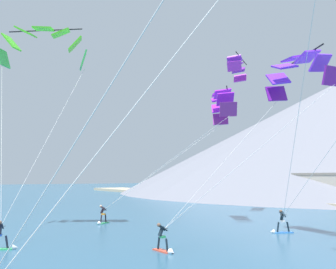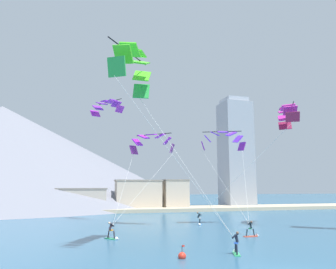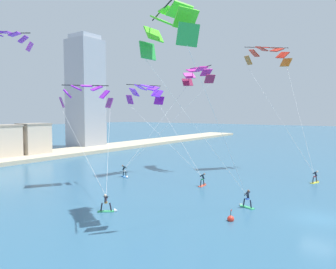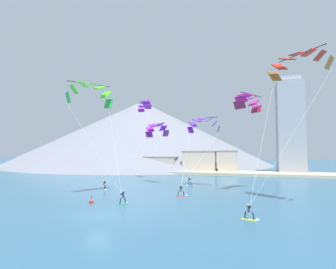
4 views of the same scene
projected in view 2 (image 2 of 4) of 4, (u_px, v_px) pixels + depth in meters
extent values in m
cube|color=#E54C33|center=(250.00, 236.00, 32.71)|extent=(1.47, 0.53, 0.07)
cylinder|color=#14232D|center=(247.00, 233.00, 32.65)|extent=(0.24, 0.13, 0.70)
cylinder|color=#14232D|center=(254.00, 232.00, 32.90)|extent=(0.24, 0.13, 0.70)
cube|color=#33B266|center=(250.00, 228.00, 32.84)|extent=(0.24, 0.31, 0.12)
cylinder|color=#14232D|center=(251.00, 225.00, 32.79)|extent=(0.23, 0.43, 0.59)
cylinder|color=#14232D|center=(249.00, 224.00, 32.87)|extent=(0.11, 0.50, 0.38)
cylinder|color=#14232D|center=(251.00, 223.00, 32.95)|extent=(0.11, 0.50, 0.38)
cylinder|color=black|center=(249.00, 224.00, 33.07)|extent=(0.52, 0.07, 0.03)
sphere|color=brown|center=(251.00, 222.00, 32.70)|extent=(0.21, 0.21, 0.21)
cone|color=white|center=(258.00, 235.00, 33.00)|extent=(0.32, 0.38, 0.36)
cube|color=#33B266|center=(111.00, 239.00, 31.23)|extent=(1.22, 1.41, 0.07)
cylinder|color=#231E28|center=(108.00, 234.00, 31.53)|extent=(0.24, 0.26, 0.72)
cylinder|color=#231E28|center=(114.00, 235.00, 31.05)|extent=(0.24, 0.26, 0.72)
cube|color=orange|center=(111.00, 230.00, 31.35)|extent=(0.38, 0.37, 0.12)
cylinder|color=#231E28|center=(111.00, 227.00, 31.31)|extent=(0.48, 0.44, 0.61)
cylinder|color=#231E28|center=(111.00, 225.00, 31.49)|extent=(0.46, 0.38, 0.40)
cylinder|color=#231E28|center=(112.00, 225.00, 31.35)|extent=(0.46, 0.38, 0.40)
cylinder|color=black|center=(113.00, 225.00, 31.55)|extent=(0.34, 0.43, 0.03)
sphere|color=beige|center=(109.00, 223.00, 31.23)|extent=(0.22, 0.22, 0.22)
cone|color=white|center=(118.00, 239.00, 30.71)|extent=(0.47, 0.46, 0.36)
cube|color=#33B266|center=(236.00, 254.00, 24.04)|extent=(0.90, 1.50, 0.07)
cylinder|color=black|center=(237.00, 250.00, 23.71)|extent=(0.19, 0.27, 0.72)
cylinder|color=black|center=(236.00, 248.00, 24.49)|extent=(0.19, 0.27, 0.72)
cube|color=blue|center=(236.00, 243.00, 24.17)|extent=(0.36, 0.32, 0.12)
cylinder|color=black|center=(237.00, 238.00, 24.21)|extent=(0.38, 0.31, 0.60)
cylinder|color=black|center=(235.00, 236.00, 24.13)|extent=(0.51, 0.25, 0.40)
cylinder|color=black|center=(235.00, 236.00, 24.36)|extent=(0.51, 0.25, 0.40)
cylinder|color=black|center=(233.00, 236.00, 24.26)|extent=(0.20, 0.50, 0.03)
sphere|color=brown|center=(237.00, 233.00, 24.27)|extent=(0.22, 0.22, 0.22)
cone|color=white|center=(235.00, 251.00, 24.91)|extent=(0.44, 0.40, 0.36)
cube|color=#337FDB|center=(200.00, 224.00, 43.11)|extent=(0.98, 1.50, 0.07)
cylinder|color=#14232D|center=(200.00, 221.00, 43.56)|extent=(0.21, 0.28, 0.74)
cylinder|color=#14232D|center=(200.00, 222.00, 42.79)|extent=(0.21, 0.28, 0.74)
cube|color=white|center=(200.00, 218.00, 43.24)|extent=(0.38, 0.34, 0.12)
cylinder|color=#14232D|center=(199.00, 216.00, 43.31)|extent=(0.50, 0.38, 0.63)
cylinder|color=#14232D|center=(200.00, 214.00, 43.44)|extent=(0.52, 0.29, 0.41)
cylinder|color=#14232D|center=(200.00, 214.00, 43.21)|extent=(0.52, 0.29, 0.41)
cylinder|color=black|center=(201.00, 214.00, 43.29)|extent=(0.24, 0.49, 0.03)
sphere|color=brown|center=(197.00, 213.00, 43.40)|extent=(0.23, 0.23, 0.23)
cone|color=white|center=(199.00, 225.00, 42.27)|extent=(0.45, 0.42, 0.36)
cube|color=#6E1999|center=(203.00, 146.00, 44.21)|extent=(1.06, 1.49, 1.30)
cube|color=#7A2EF2|center=(208.00, 139.00, 44.18)|extent=(1.40, 1.58, 1.22)
cube|color=#7A2EF2|center=(215.00, 134.00, 44.21)|extent=(1.54, 1.65, 0.92)
cube|color=#7A2EF2|center=(223.00, 132.00, 44.29)|extent=(1.46, 1.68, 0.47)
cube|color=#7A2EF2|center=(231.00, 134.00, 44.40)|extent=(1.27, 1.68, 0.92)
cube|color=#7A2EF2|center=(238.00, 139.00, 44.53)|extent=(0.90, 1.64, 1.22)
cube|color=#6E1999|center=(242.00, 146.00, 44.65)|extent=(0.55, 1.57, 1.30)
cylinder|color=black|center=(222.00, 132.00, 44.96)|extent=(4.89, 2.24, 0.10)
cylinder|color=silver|center=(222.00, 182.00, 38.65)|extent=(0.89, 10.55, 8.60)
cylinder|color=silver|center=(245.00, 182.00, 38.88)|extent=(4.66, 9.55, 8.60)
cube|color=#8A2B8C|center=(134.00, 150.00, 43.88)|extent=(1.41, 1.39, 1.27)
cube|color=#AA1EE2|center=(137.00, 142.00, 43.70)|extent=(1.71, 1.65, 1.15)
cube|color=#AA1EE2|center=(144.00, 137.00, 43.41)|extent=(1.85, 1.83, 0.82)
cube|color=#AA1EE2|center=(152.00, 135.00, 43.06)|extent=(1.84, 1.92, 0.36)
cube|color=#AA1EE2|center=(160.00, 136.00, 42.70)|extent=(1.71, 1.91, 0.82)
cube|color=#AA1EE2|center=(167.00, 141.00, 42.41)|extent=(1.43, 1.81, 1.15)
cube|color=#8A2B8C|center=(172.00, 149.00, 42.22)|extent=(1.04, 1.61, 1.27)
cylinder|color=black|center=(154.00, 134.00, 43.69)|extent=(4.02, 3.71, 0.10)
cylinder|color=silver|center=(125.00, 184.00, 37.73)|extent=(3.60, 10.70, 7.99)
cylinder|color=silver|center=(147.00, 184.00, 36.86)|extent=(8.32, 7.61, 7.99)
cube|color=green|center=(117.00, 67.00, 24.84)|extent=(1.45, 1.38, 1.57)
cube|color=#50E224|center=(123.00, 54.00, 25.65)|extent=(1.73, 1.81, 1.42)
cube|color=#50E224|center=(130.00, 50.00, 26.87)|extent=(1.93, 2.04, 1.00)
cube|color=#50E224|center=(136.00, 53.00, 28.28)|extent=(2.03, 2.03, 0.41)
cube|color=#50E224|center=(140.00, 62.00, 29.62)|extent=(2.00, 1.85, 1.00)
cube|color=#50E224|center=(142.00, 76.00, 30.64)|extent=(1.89, 1.44, 1.42)
cube|color=green|center=(141.00, 91.00, 31.15)|extent=(1.66, 0.90, 1.57)
cylinder|color=black|center=(129.00, 52.00, 28.44)|extent=(4.06, 5.11, 0.10)
cylinder|color=silver|center=(173.00, 155.00, 24.45)|extent=(8.99, 0.87, 11.95)
cylinder|color=silver|center=(181.00, 159.00, 27.72)|extent=(5.91, 6.89, 11.95)
cube|color=#9C2047|center=(285.00, 126.00, 45.90)|extent=(1.73, 1.46, 1.27)
cube|color=#C8269B|center=(285.00, 118.00, 45.39)|extent=(1.90, 1.74, 1.09)
cube|color=#C8269B|center=(285.00, 112.00, 44.52)|extent=(2.03, 1.88, 0.76)
cube|color=#C8269B|center=(286.00, 108.00, 43.40)|extent=(2.08, 1.87, 0.31)
cube|color=#C8269B|center=(288.00, 107.00, 42.21)|extent=(2.06, 1.77, 0.76)
cube|color=#C8269B|center=(290.00, 110.00, 41.10)|extent=(1.99, 1.52, 1.09)
cube|color=#9C2047|center=(293.00, 117.00, 40.24)|extent=(1.86, 1.15, 1.27)
cylinder|color=black|center=(292.00, 107.00, 43.28)|extent=(3.25, 5.05, 0.10)
cylinder|color=silver|center=(244.00, 171.00, 44.64)|extent=(12.01, 2.38, 11.57)
cylinder|color=silver|center=(245.00, 170.00, 41.62)|extent=(9.30, 7.99, 11.57)
cube|color=#BB31C5|center=(95.00, 114.00, 50.70)|extent=(1.66, 1.35, 1.09)
cube|color=purple|center=(98.00, 108.00, 50.38)|extent=(1.81, 1.59, 0.93)
cube|color=purple|center=(102.00, 104.00, 49.90)|extent=(1.88, 1.76, 0.66)
cube|color=purple|center=(107.00, 101.00, 49.33)|extent=(1.88, 1.82, 0.30)
cube|color=purple|center=(112.00, 102.00, 48.74)|extent=(1.82, 1.83, 0.66)
cube|color=purple|center=(116.00, 104.00, 48.20)|extent=(1.69, 1.75, 0.93)
cube|color=#BB31C5|center=(120.00, 109.00, 47.77)|extent=(1.49, 1.57, 1.09)
cylinder|color=black|center=(110.00, 102.00, 49.90)|extent=(3.01, 4.50, 0.10)
sphere|color=red|center=(182.00, 256.00, 22.72)|extent=(0.56, 0.56, 0.56)
cylinder|color=black|center=(182.00, 249.00, 22.80)|extent=(0.04, 0.04, 0.44)
cube|color=red|center=(183.00, 246.00, 22.85)|extent=(0.18, 0.01, 0.12)
cube|color=#BCAD8E|center=(136.00, 209.00, 67.48)|extent=(180.00, 10.00, 0.70)
cube|color=beige|center=(175.00, 195.00, 71.66)|extent=(5.21, 4.11, 6.29)
cube|color=gray|center=(175.00, 180.00, 72.19)|extent=(5.42, 4.27, 0.30)
cube|color=#B7AD9E|center=(81.00, 201.00, 66.14)|extent=(9.74, 4.49, 4.44)
cube|color=gray|center=(81.00, 189.00, 66.52)|extent=(10.13, 4.66, 0.30)
cube|color=beige|center=(138.00, 196.00, 69.88)|extent=(9.61, 4.27, 6.17)
cube|color=gray|center=(138.00, 181.00, 70.39)|extent=(10.00, 4.44, 0.30)
cube|color=#999EA8|center=(236.00, 154.00, 81.98)|extent=(7.00, 7.00, 26.14)
cube|color=#A8ADB9|center=(234.00, 101.00, 84.15)|extent=(5.60, 5.60, 1.20)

